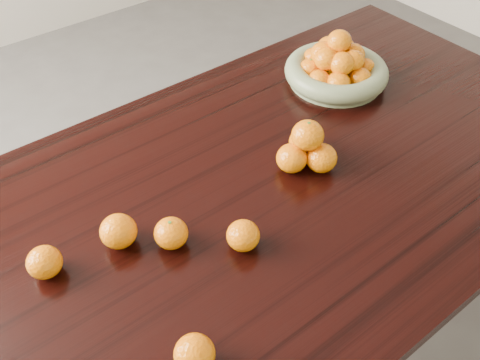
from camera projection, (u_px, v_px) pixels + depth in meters
ground at (243, 354)px, 1.78m from camera, size 5.00×5.00×0.00m
dining_table at (244, 220)px, 1.33m from camera, size 2.00×1.00×0.75m
fruit_bowl at (336, 68)px, 1.59m from camera, size 0.31×0.31×0.17m
orange_pyramid at (306, 148)px, 1.31m from camera, size 0.14×0.15×0.13m
loose_orange_0 at (171, 233)px, 1.13m from camera, size 0.07×0.07×0.07m
loose_orange_1 at (194, 354)px, 0.93m from camera, size 0.07×0.07×0.07m
loose_orange_2 at (243, 236)px, 1.13m from camera, size 0.07×0.07×0.07m
loose_orange_3 at (118, 231)px, 1.13m from camera, size 0.08×0.08×0.07m
loose_orange_4 at (44, 262)px, 1.08m from camera, size 0.07×0.07×0.07m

